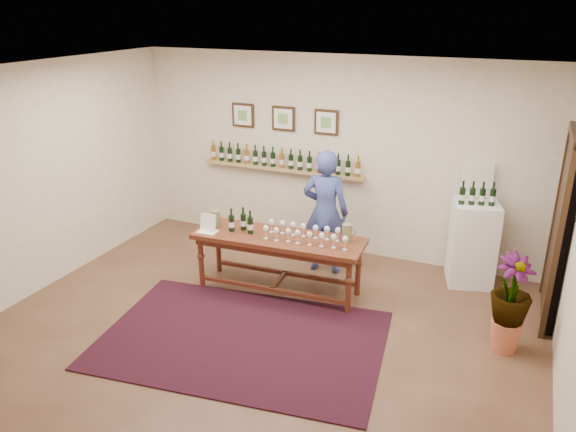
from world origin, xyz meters
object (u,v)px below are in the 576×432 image
at_px(tasting_table, 278,245).
at_px(potted_plant, 510,304).
at_px(display_pedestal, 472,243).
at_px(person, 325,212).

xyz_separation_m(tasting_table, potted_plant, (2.71, -0.22, -0.10)).
relative_size(display_pedestal, person, 0.65).
relative_size(display_pedestal, potted_plant, 1.18).
bearing_deg(person, potted_plant, 151.62).
distance_m(display_pedestal, potted_plant, 1.54).
bearing_deg(tasting_table, person, 64.48).
bearing_deg(display_pedestal, person, -166.90).
relative_size(tasting_table, person, 1.28).
height_order(tasting_table, potted_plant, potted_plant).
relative_size(tasting_table, display_pedestal, 1.96).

